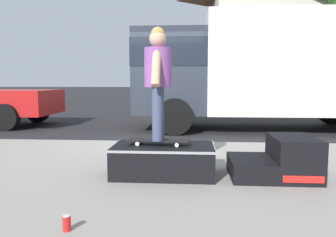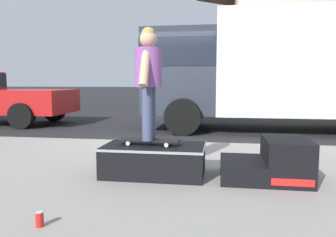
% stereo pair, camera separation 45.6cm
% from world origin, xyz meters
% --- Properties ---
extents(ground_plane, '(140.00, 140.00, 0.00)m').
position_xyz_m(ground_plane, '(0.00, 0.00, 0.00)').
color(ground_plane, black).
extents(sidewalk_slab, '(50.00, 5.00, 0.12)m').
position_xyz_m(sidewalk_slab, '(0.00, -3.00, 0.06)').
color(sidewalk_slab, gray).
rests_on(sidewalk_slab, ground).
extents(skate_box, '(1.29, 0.78, 0.39)m').
position_xyz_m(skate_box, '(0.58, -2.87, 0.33)').
color(skate_box, black).
rests_on(skate_box, sidewalk_slab).
extents(kicker_ramp, '(1.04, 0.81, 0.51)m').
position_xyz_m(kicker_ramp, '(2.04, -2.87, 0.33)').
color(kicker_ramp, black).
rests_on(kicker_ramp, sidewalk_slab).
extents(skateboard, '(0.79, 0.26, 0.07)m').
position_xyz_m(skateboard, '(0.51, -2.88, 0.56)').
color(skateboard, black).
rests_on(skateboard, skate_box).
extents(skater_kid, '(0.34, 0.72, 1.40)m').
position_xyz_m(skater_kid, '(0.51, -2.88, 1.40)').
color(skater_kid, '#3F4766').
rests_on(skater_kid, skateboard).
extents(soda_can, '(0.07, 0.07, 0.13)m').
position_xyz_m(soda_can, '(-0.06, -4.53, 0.18)').
color(soda_can, red).
rests_on(soda_can, sidewalk_slab).
extents(box_truck, '(6.91, 2.63, 3.05)m').
position_xyz_m(box_truck, '(2.84, 2.20, 1.70)').
color(box_truck, silver).
rests_on(box_truck, ground).
extents(house_behind, '(9.54, 8.23, 8.40)m').
position_xyz_m(house_behind, '(6.66, 12.95, 4.24)').
color(house_behind, beige).
rests_on(house_behind, ground).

